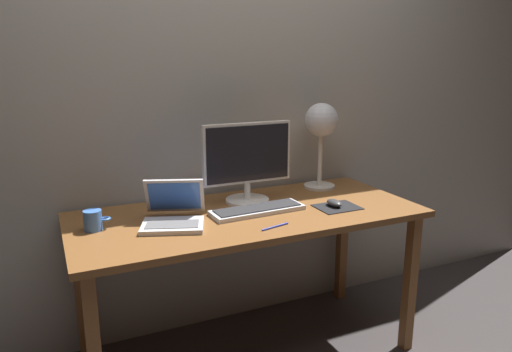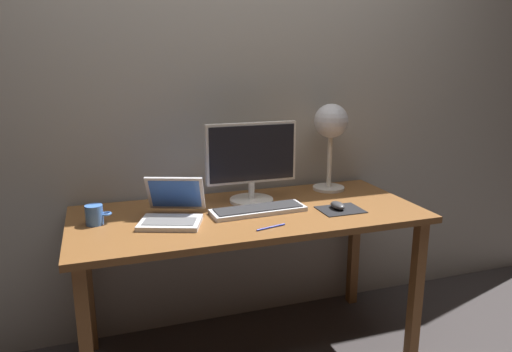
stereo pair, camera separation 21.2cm
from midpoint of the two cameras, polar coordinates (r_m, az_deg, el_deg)
ground_plane at (r=2.54m, az=1.75°, el=-20.36°), size 4.80×4.80×0.00m
back_wall at (r=2.48m, az=-1.31°, el=10.93°), size 4.80×0.06×2.60m
desk at (r=2.23m, az=1.87°, el=-6.24°), size 1.60×0.70×0.74m
monitor at (r=2.30m, az=2.09°, el=1.91°), size 0.45×0.21×0.39m
keyboard_main at (r=2.19m, az=3.04°, el=-4.10°), size 0.45×0.16×0.03m
laptop at (r=2.09m, az=-7.08°, el=-3.91°), size 0.33×0.34×0.19m
desk_lamp at (r=2.55m, az=11.33°, el=5.78°), size 0.18×0.18×0.46m
mousepad at (r=2.28m, az=12.71°, el=-3.99°), size 0.20×0.16×0.00m
mouse at (r=2.28m, az=12.38°, el=-3.50°), size 0.06×0.10×0.03m
coffee_mug at (r=2.11m, az=-16.03°, el=-4.53°), size 0.11×0.07×0.09m
pen at (r=2.00m, az=4.85°, el=-6.17°), size 0.14×0.04×0.01m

